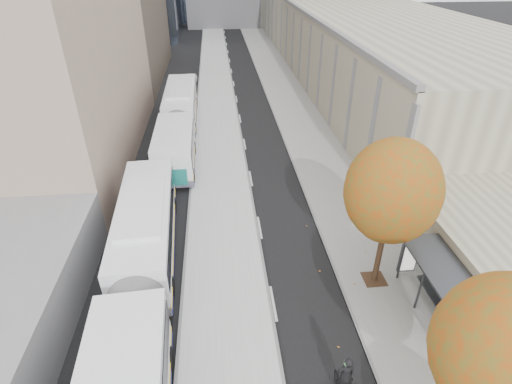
{
  "coord_description": "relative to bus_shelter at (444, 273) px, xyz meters",
  "views": [
    {
      "loc": [
        -3.79,
        -1.15,
        14.28
      ],
      "look_at": [
        -1.87,
        18.02,
        2.5
      ],
      "focal_mm": 28.0,
      "sensor_mm": 36.0,
      "label": 1
    }
  ],
  "objects": [
    {
      "name": "tree_b",
      "position": [
        -2.09,
        -5.96,
        2.85
      ],
      "size": [
        4.0,
        4.0,
        6.97
      ],
      "color": "#2F2114",
      "rests_on": "sidewalk"
    },
    {
      "name": "bus_shelter",
      "position": [
        0.0,
        0.0,
        0.0
      ],
      "size": [
        1.9,
        4.4,
        2.53
      ],
      "color": "#383A3F",
      "rests_on": "sidewalk"
    },
    {
      "name": "bus_far",
      "position": [
        -12.85,
        20.91,
        -0.49
      ],
      "size": [
        3.02,
        18.71,
        3.11
      ],
      "rotation": [
        0.0,
        0.0,
        0.01
      ],
      "color": "white",
      "rests_on": "ground"
    },
    {
      "name": "cyclist",
      "position": [
        -5.45,
        -3.8,
        -1.35
      ],
      "size": [
        0.68,
        1.8,
        2.27
      ],
      "rotation": [
        0.0,
        0.0,
        0.06
      ],
      "color": "black",
      "rests_on": "ground"
    },
    {
      "name": "tree_c",
      "position": [
        -2.09,
        2.04,
        3.06
      ],
      "size": [
        4.2,
        4.2,
        7.28
      ],
      "color": "#2F2114",
      "rests_on": "sidewalk"
    },
    {
      "name": "building_tan",
      "position": [
        9.81,
        53.04,
        1.81
      ],
      "size": [
        18.0,
        92.0,
        8.0
      ],
      "primitive_type": "cube",
      "color": "gray",
      "rests_on": "ground"
    },
    {
      "name": "distant_car",
      "position": [
        -12.82,
        37.32,
        -1.6
      ],
      "size": [
        2.22,
        3.72,
        1.19
      ],
      "primitive_type": "imported",
      "rotation": [
        0.0,
        0.0,
        -0.25
      ],
      "color": "silver",
      "rests_on": "ground"
    },
    {
      "name": "bus_platform",
      "position": [
        -9.56,
        24.04,
        -2.11
      ],
      "size": [
        4.25,
        150.0,
        0.15
      ],
      "primitive_type": "cube",
      "color": "#B1B1B1",
      "rests_on": "ground"
    },
    {
      "name": "sidewalk",
      "position": [
        -1.56,
        24.04,
        -2.15
      ],
      "size": [
        4.75,
        150.0,
        0.08
      ],
      "primitive_type": "cube",
      "color": "gray",
      "rests_on": "ground"
    },
    {
      "name": "bus_near",
      "position": [
        -13.33,
        1.37,
        -0.51
      ],
      "size": [
        3.73,
        18.55,
        3.07
      ],
      "rotation": [
        0.0,
        0.0,
        0.06
      ],
      "color": "white",
      "rests_on": "ground"
    }
  ]
}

